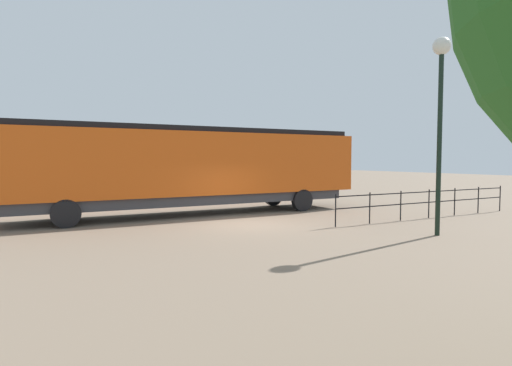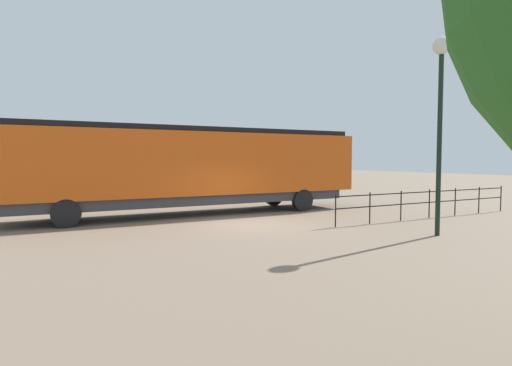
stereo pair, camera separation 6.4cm
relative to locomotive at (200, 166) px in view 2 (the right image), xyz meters
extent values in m
plane|color=#84705B|center=(4.07, 0.58, -2.30)|extent=(120.00, 120.00, 0.00)
cube|color=#D15114|center=(0.00, -0.51, 0.12)|extent=(3.16, 17.00, 2.83)
cube|color=black|center=(0.00, 6.84, -0.30)|extent=(3.03, 2.29, 1.98)
cube|color=black|center=(0.00, -0.51, 1.66)|extent=(2.84, 16.32, 0.24)
cube|color=#38383D|center=(0.00, -0.51, -1.52)|extent=(2.84, 15.64, 0.45)
cylinder|color=black|center=(-1.43, 4.93, -1.75)|extent=(0.30, 1.10, 1.10)
cylinder|color=black|center=(1.43, 4.93, -1.75)|extent=(0.30, 1.10, 1.10)
cylinder|color=black|center=(-1.43, -5.95, -1.75)|extent=(0.30, 1.10, 1.10)
cylinder|color=black|center=(1.43, -5.95, -1.75)|extent=(0.30, 1.10, 1.10)
cylinder|color=black|center=(9.22, 5.14, 0.82)|extent=(0.16, 0.16, 6.22)
sphere|color=silver|center=(9.22, 5.14, 4.11)|extent=(0.59, 0.59, 0.59)
cube|color=black|center=(6.17, 8.47, -1.12)|extent=(0.04, 10.53, 0.04)
cube|color=black|center=(6.17, 8.47, -1.59)|extent=(0.04, 10.53, 0.04)
cylinder|color=black|center=(6.17, 3.20, -1.66)|extent=(0.05, 0.05, 1.27)
cylinder|color=black|center=(6.17, 4.96, -1.66)|extent=(0.05, 0.05, 1.27)
cylinder|color=black|center=(6.17, 6.71, -1.66)|extent=(0.05, 0.05, 1.27)
cylinder|color=black|center=(6.17, 8.47, -1.66)|extent=(0.05, 0.05, 1.27)
cylinder|color=black|center=(6.17, 10.22, -1.66)|extent=(0.05, 0.05, 1.27)
cylinder|color=black|center=(6.17, 11.98, -1.66)|extent=(0.05, 0.05, 1.27)
cylinder|color=black|center=(6.17, 13.73, -1.66)|extent=(0.05, 0.05, 1.27)
camera|label=1|loc=(18.78, -7.13, 0.32)|focal=29.41mm
camera|label=2|loc=(18.81, -7.08, 0.32)|focal=29.41mm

